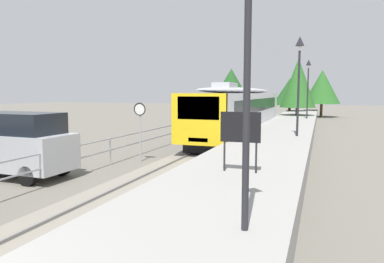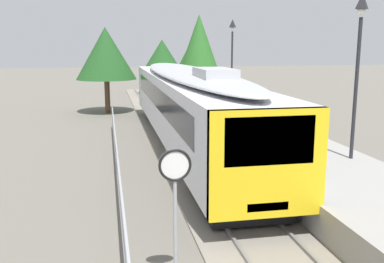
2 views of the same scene
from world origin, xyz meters
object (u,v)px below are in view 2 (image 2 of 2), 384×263
commuter_train (187,101)px  platform_lamp_mid_platform (359,46)px  speed_limit_sign (175,185)px  platform_lamp_far_end (232,46)px

commuter_train → platform_lamp_mid_platform: size_ratio=3.86×
speed_limit_sign → platform_lamp_mid_platform: bearing=38.1°
platform_lamp_mid_platform → speed_limit_sign: platform_lamp_mid_platform is taller
platform_lamp_mid_platform → speed_limit_sign: 9.01m
platform_lamp_mid_platform → platform_lamp_far_end: bearing=90.0°
commuter_train → platform_lamp_far_end: 9.55m
platform_lamp_mid_platform → commuter_train: bearing=125.0°
speed_limit_sign → commuter_train: bearing=78.4°
platform_lamp_mid_platform → speed_limit_sign: size_ratio=1.91×
commuter_train → platform_lamp_mid_platform: 8.10m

